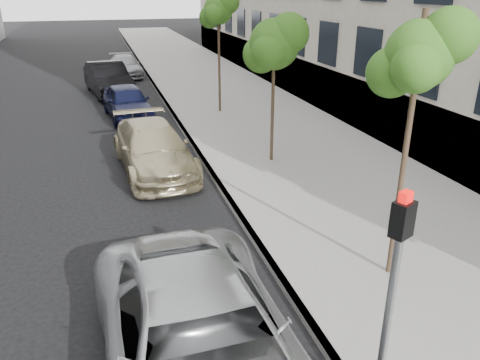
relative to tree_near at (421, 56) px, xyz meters
name	(u,v)px	position (x,y,z in m)	size (l,w,h in m)	color
sidewalk	(199,75)	(1.07, 22.50, -4.09)	(6.40, 72.00, 0.14)	gray
curb	(149,77)	(-2.05, 22.50, -4.09)	(0.15, 72.00, 0.14)	#9E9B93
tree_near	(421,56)	(0.00, 0.00, 0.00)	(1.51, 1.31, 4.78)	#38281C
tree_mid	(275,44)	(0.00, 6.50, -0.51)	(1.78, 1.58, 4.39)	#38281C
tree_far	(219,10)	(0.00, 13.00, 0.13)	(1.56, 1.36, 4.93)	#38281C
signal_pole	(393,281)	(-1.93, -2.63, -2.12)	(0.29, 0.26, 3.03)	#939699
minivan	(202,349)	(-4.02, -1.70, -3.37)	(2.60, 5.64, 1.57)	#B1B3B6
suv	(153,148)	(-3.61, 6.99, -3.45)	(1.97, 4.85, 1.41)	tan
sedan_blue	(127,102)	(-3.92, 13.37, -3.45)	(1.66, 4.12, 1.40)	black
sedan_black	(108,79)	(-4.51, 18.48, -3.35)	(1.71, 4.90, 1.61)	black
sedan_rear	(125,66)	(-3.33, 23.66, -3.54)	(1.73, 4.26, 1.24)	gray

